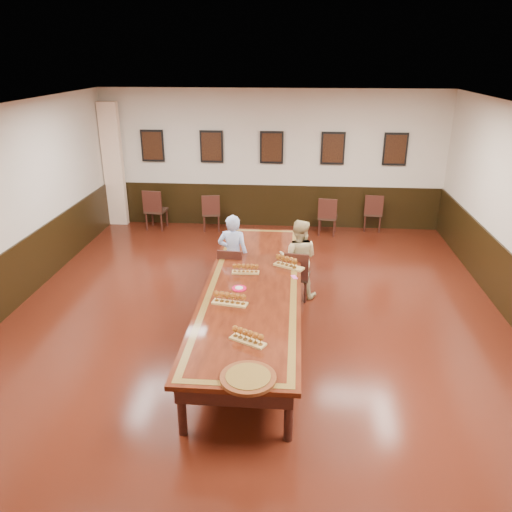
# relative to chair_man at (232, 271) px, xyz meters

# --- Properties ---
(floor) EXTENTS (8.00, 10.00, 0.02)m
(floor) POSITION_rel_chair_man_xyz_m (0.46, -1.12, -0.46)
(floor) COLOR black
(floor) RESTS_ON ground
(ceiling) EXTENTS (8.00, 10.00, 0.02)m
(ceiling) POSITION_rel_chair_man_xyz_m (0.46, -1.12, 2.76)
(ceiling) COLOR white
(ceiling) RESTS_ON floor
(wall_back) EXTENTS (8.00, 0.02, 3.20)m
(wall_back) POSITION_rel_chair_man_xyz_m (0.46, 3.89, 1.15)
(wall_back) COLOR beige
(wall_back) RESTS_ON floor
(chair_man) EXTENTS (0.45, 0.49, 0.90)m
(chair_man) POSITION_rel_chair_man_xyz_m (0.00, 0.00, 0.00)
(chair_man) COLOR black
(chair_man) RESTS_ON floor
(chair_woman) EXTENTS (0.47, 0.50, 0.88)m
(chair_woman) POSITION_rel_chair_man_xyz_m (1.11, -0.01, -0.01)
(chair_woman) COLOR black
(chair_woman) RESTS_ON floor
(spare_chair_a) EXTENTS (0.50, 0.54, 0.97)m
(spare_chair_a) POSITION_rel_chair_man_xyz_m (-2.25, 3.40, 0.04)
(spare_chair_a) COLOR black
(spare_chair_a) RESTS_ON floor
(spare_chair_b) EXTENTS (0.48, 0.51, 0.88)m
(spare_chair_b) POSITION_rel_chair_man_xyz_m (-0.93, 3.42, -0.01)
(spare_chair_b) COLOR black
(spare_chair_b) RESTS_ON floor
(spare_chair_c) EXTENTS (0.48, 0.51, 0.89)m
(spare_chair_c) POSITION_rel_chair_man_xyz_m (1.80, 3.33, -0.00)
(spare_chair_c) COLOR black
(spare_chair_c) RESTS_ON floor
(spare_chair_d) EXTENTS (0.46, 0.50, 0.89)m
(spare_chair_d) POSITION_rel_chair_man_xyz_m (2.87, 3.71, -0.00)
(spare_chair_d) COLOR black
(spare_chair_d) RESTS_ON floor
(person_man) EXTENTS (0.55, 0.38, 1.43)m
(person_man) POSITION_rel_chair_man_xyz_m (0.01, 0.10, 0.27)
(person_man) COLOR #5277CE
(person_man) RESTS_ON floor
(person_woman) EXTENTS (0.74, 0.61, 1.37)m
(person_woman) POSITION_rel_chair_man_xyz_m (1.12, 0.09, 0.24)
(person_woman) COLOR #CAB57E
(person_woman) RESTS_ON floor
(pink_phone) EXTENTS (0.11, 0.15, 0.01)m
(pink_phone) POSITION_rel_chair_man_xyz_m (1.06, -0.83, 0.31)
(pink_phone) COLOR #F351BB
(pink_phone) RESTS_ON conference_table
(curtain) EXTENTS (0.45, 0.18, 2.90)m
(curtain) POSITION_rel_chair_man_xyz_m (-3.29, 3.70, 1.00)
(curtain) COLOR beige
(curtain) RESTS_ON floor
(wainscoting) EXTENTS (8.00, 10.00, 1.00)m
(wainscoting) POSITION_rel_chair_man_xyz_m (0.46, -1.12, 0.05)
(wainscoting) COLOR black
(wainscoting) RESTS_ON floor
(conference_table) EXTENTS (1.40, 5.00, 0.76)m
(conference_table) POSITION_rel_chair_man_xyz_m (0.46, -1.12, 0.16)
(conference_table) COLOR black
(conference_table) RESTS_ON floor
(posters) EXTENTS (6.14, 0.04, 0.74)m
(posters) POSITION_rel_chair_man_xyz_m (0.46, 3.82, 1.45)
(posters) COLOR black
(posters) RESTS_ON wall_back
(flight_a) EXTENTS (0.43, 0.14, 0.16)m
(flight_a) POSITION_rel_chair_man_xyz_m (0.31, -0.73, 0.38)
(flight_a) COLOR #A88646
(flight_a) RESTS_ON conference_table
(flight_b) EXTENTS (0.51, 0.37, 0.19)m
(flight_b) POSITION_rel_chair_man_xyz_m (0.96, -0.45, 0.39)
(flight_b) COLOR #A88646
(flight_b) RESTS_ON conference_table
(flight_c) EXTENTS (0.50, 0.23, 0.18)m
(flight_c) POSITION_rel_chair_man_xyz_m (0.20, -1.78, 0.39)
(flight_c) COLOR #A88646
(flight_c) RESTS_ON conference_table
(flight_d) EXTENTS (0.47, 0.34, 0.17)m
(flight_d) POSITION_rel_chair_man_xyz_m (0.53, -2.71, 0.38)
(flight_d) COLOR #A88646
(flight_d) RESTS_ON conference_table
(red_plate_grp) EXTENTS (0.21, 0.21, 0.03)m
(red_plate_grp) POSITION_rel_chair_man_xyz_m (0.27, -1.30, 0.31)
(red_plate_grp) COLOR red
(red_plate_grp) RESTS_ON conference_table
(carved_platter) EXTENTS (0.76, 0.76, 0.05)m
(carved_platter) POSITION_rel_chair_man_xyz_m (0.61, -3.43, 0.32)
(carved_platter) COLOR #4E220F
(carved_platter) RESTS_ON conference_table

